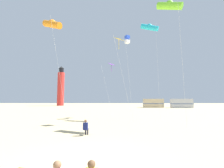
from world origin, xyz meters
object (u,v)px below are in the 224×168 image
kite_box_blue (127,40)px  kite_diamond_violet (111,66)px  kite_tube_orange (52,24)px  rv_van_tan (153,103)px  kite_diamond_gold (119,42)px  kite_tube_cyan (150,27)px  lighthouse_distant (61,87)px  kite_tube_lime (169,6)px  rv_van_silver (181,103)px  kite_flyer_standing (86,127)px

kite_box_blue → kite_diamond_violet: size_ratio=1.49×
kite_tube_orange → rv_van_tan: kite_tube_orange is taller
kite_box_blue → kite_diamond_gold: kite_box_blue is taller
kite_tube_cyan → rv_van_tan: size_ratio=2.03×
kite_tube_orange → lighthouse_distant: size_ratio=0.67×
kite_box_blue → kite_diamond_violet: bearing=164.8°
kite_tube_cyan → kite_diamond_gold: size_ratio=1.37×
kite_tube_lime → rv_van_tan: 39.02m
lighthouse_distant → rv_van_silver: lighthouse_distant is taller
kite_tube_orange → kite_diamond_gold: kite_tube_orange is taller
rv_van_tan → rv_van_silver: bearing=-7.3°
kite_box_blue → kite_tube_orange: kite_box_blue is taller
kite_tube_cyan → kite_box_blue: 3.62m
rv_van_tan → rv_van_silver: size_ratio=1.01×
kite_tube_lime → rv_van_silver: kite_tube_lime is taller
kite_tube_lime → kite_diamond_violet: 11.45m
kite_tube_orange → kite_diamond_gold: 7.44m
kite_tube_cyan → rv_van_tan: 33.33m
kite_flyer_standing → rv_van_tan: bearing=-104.2°
kite_tube_cyan → rv_van_silver: 34.86m
kite_flyer_standing → kite_box_blue: kite_box_blue is taller
kite_box_blue → lighthouse_distant: (-24.65, 42.84, -3.78)m
rv_van_silver → kite_tube_lime: bearing=-111.3°
kite_tube_lime → kite_diamond_violet: (-5.87, 8.95, -4.06)m
kite_flyer_standing → kite_tube_lime: 13.72m
kite_flyer_standing → kite_diamond_gold: kite_diamond_gold is taller
kite_tube_lime → rv_van_silver: (15.82, 35.21, -10.37)m
kite_flyer_standing → kite_tube_orange: bearing=-35.6°
kite_flyer_standing → rv_van_tan: (14.86, 39.63, 0.78)m
kite_box_blue → kite_tube_lime: (3.42, -8.29, 0.15)m
kite_flyer_standing → rv_van_silver: size_ratio=0.18×
kite_tube_orange → kite_box_blue: bearing=39.3°
kite_box_blue → kite_tube_lime: bearing=-67.6°
kite_tube_cyan → lighthouse_distant: bearing=121.8°
kite_diamond_gold → kite_diamond_violet: kite_diamond_gold is taller
kite_flyer_standing → rv_van_silver: (23.34, 37.94, 0.78)m
kite_tube_lime → kite_flyer_standing: bearing=-160.0°
kite_diamond_violet → lighthouse_distant: 47.65m
kite_diamond_gold → lighthouse_distant: lighthouse_distant is taller
kite_tube_lime → rv_van_tan: kite_tube_lime is taller
kite_tube_lime → kite_tube_orange: kite_tube_lime is taller
lighthouse_distant → rv_van_silver: (43.89, -15.92, -6.45)m
kite_flyer_standing → lighthouse_distant: (-20.55, 53.86, 7.22)m
kite_flyer_standing → kite_diamond_gold: (2.68, 5.53, 8.54)m
kite_box_blue → kite_diamond_violet: kite_box_blue is taller
kite_tube_orange → kite_diamond_gold: size_ratio=1.16×
kite_tube_lime → rv_van_tan: (7.34, 36.90, -10.37)m
lighthouse_distant → rv_van_tan: 38.70m
kite_diamond_violet → rv_van_silver: size_ratio=1.25×
kite_diamond_gold → kite_tube_cyan: bearing=40.3°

